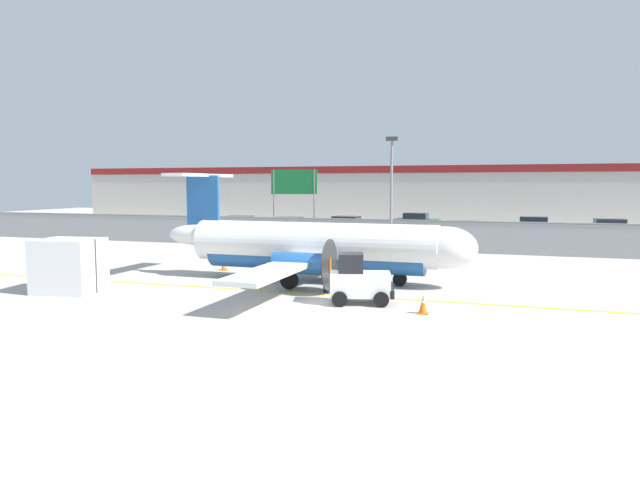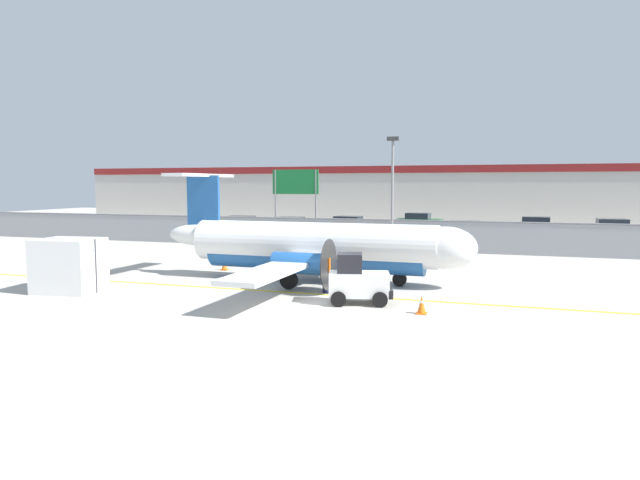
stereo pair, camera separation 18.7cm
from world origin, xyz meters
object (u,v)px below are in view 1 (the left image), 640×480
(ground_crew_worker, at_px, (327,270))
(highway_sign, at_px, (294,188))
(baggage_tug, at_px, (359,281))
(parked_car_6, at_px, (611,229))
(parked_car_1, at_px, (289,226))
(parked_car_2, at_px, (348,225))
(cargo_container, at_px, (69,266))
(parked_car_0, at_px, (238,225))
(commuter_airplane, at_px, (319,247))
(traffic_cone_near_right, at_px, (423,305))
(parked_car_3, at_px, (417,221))
(parked_car_4, at_px, (465,232))
(parked_car_5, at_px, (532,226))
(traffic_cone_near_left, at_px, (224,264))
(apron_light_pole, at_px, (391,186))

(ground_crew_worker, bearing_deg, highway_sign, 59.17)
(baggage_tug, distance_m, parked_car_6, 32.61)
(parked_car_1, bearing_deg, parked_car_2, 37.42)
(cargo_container, distance_m, parked_car_0, 26.49)
(baggage_tug, height_order, cargo_container, cargo_container)
(commuter_airplane, bearing_deg, traffic_cone_near_right, -42.51)
(traffic_cone_near_right, height_order, parked_car_3, parked_car_3)
(commuter_airplane, distance_m, parked_car_4, 19.99)
(commuter_airplane, height_order, parked_car_5, commuter_airplane)
(traffic_cone_near_left, bearing_deg, baggage_tug, -34.69)
(parked_car_2, distance_m, parked_car_4, 10.66)
(commuter_airplane, bearing_deg, parked_car_0, 125.23)
(commuter_airplane, relative_size, highway_sign, 2.91)
(ground_crew_worker, height_order, apron_light_pole, apron_light_pole)
(parked_car_2, relative_size, parked_car_4, 0.99)
(cargo_container, xyz_separation_m, parked_car_3, (9.14, 35.90, -0.21))
(parked_car_3, relative_size, highway_sign, 0.79)
(baggage_tug, xyz_separation_m, apron_light_pole, (-1.44, 14.07, 3.45))
(parked_car_2, bearing_deg, commuter_airplane, -73.83)
(parked_car_1, distance_m, parked_car_6, 25.89)
(parked_car_0, relative_size, apron_light_pole, 0.60)
(baggage_tug, height_order, parked_car_3, baggage_tug)
(parked_car_0, bearing_deg, commuter_airplane, 117.32)
(parked_car_6, bearing_deg, traffic_cone_near_left, -133.97)
(baggage_tug, distance_m, parked_car_5, 32.00)
(commuter_airplane, distance_m, parked_car_5, 28.87)
(traffic_cone_near_right, relative_size, parked_car_1, 0.15)
(traffic_cone_near_right, height_order, parked_car_2, parked_car_2)
(parked_car_1, xyz_separation_m, highway_sign, (2.24, -4.84, 3.24))
(cargo_container, xyz_separation_m, parked_car_1, (-0.14, 25.76, -0.21))
(traffic_cone_near_left, height_order, parked_car_3, parked_car_3)
(traffic_cone_near_left, xyz_separation_m, parked_car_0, (-8.18, 18.67, 0.58))
(traffic_cone_near_left, height_order, parked_car_0, parked_car_0)
(ground_crew_worker, relative_size, parked_car_5, 0.39)
(baggage_tug, distance_m, apron_light_pole, 14.56)
(parked_car_2, xyz_separation_m, parked_car_3, (4.91, 7.45, 0.00))
(apron_light_pole, bearing_deg, parked_car_5, 62.29)
(ground_crew_worker, relative_size, parked_car_3, 0.39)
(traffic_cone_near_left, distance_m, traffic_cone_near_right, 13.08)
(commuter_airplane, distance_m, baggage_tug, 5.14)
(apron_light_pole, bearing_deg, ground_crew_worker, -91.34)
(parked_car_3, distance_m, parked_car_6, 16.73)
(baggage_tug, xyz_separation_m, ground_crew_worker, (-1.73, 1.59, 0.10))
(traffic_cone_near_left, distance_m, parked_car_3, 29.15)
(parked_car_2, bearing_deg, baggage_tug, -69.78)
(parked_car_3, bearing_deg, parked_car_6, -11.62)
(parked_car_1, bearing_deg, apron_light_pole, -38.45)
(commuter_airplane, xyz_separation_m, parked_car_4, (5.29, 19.26, -0.71))
(parked_car_6, distance_m, apron_light_pole, 21.82)
(parked_car_0, bearing_deg, cargo_container, 93.86)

